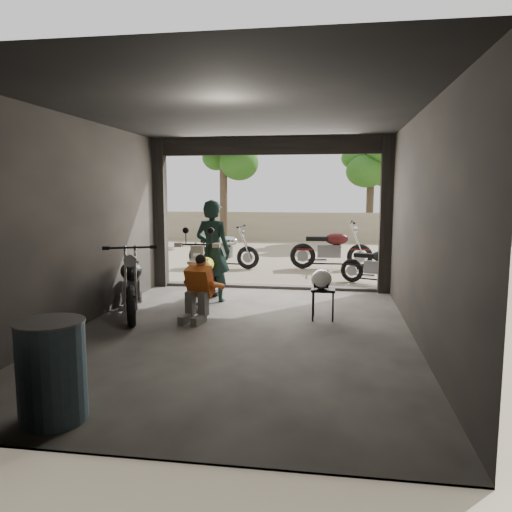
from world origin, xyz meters
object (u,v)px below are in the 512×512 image
(main_bike, at_px, (206,272))
(outside_bike_b, at_px, (331,245))
(outside_bike_a, at_px, (223,247))
(left_bike, at_px, (132,279))
(oil_drum, at_px, (52,373))
(sign_post, at_px, (432,208))
(helmet, at_px, (321,279))
(outside_bike_c, at_px, (378,262))
(stool, at_px, (323,293))
(rider, at_px, (213,251))
(mechanic, at_px, (197,290))

(main_bike, bearing_deg, outside_bike_b, 64.41)
(outside_bike_a, bearing_deg, left_bike, -179.24)
(oil_drum, bearing_deg, sign_post, 52.91)
(helmet, bearing_deg, outside_bike_c, 54.28)
(outside_bike_a, distance_m, outside_bike_b, 2.92)
(main_bike, xyz_separation_m, sign_post, (4.11, 0.87, 1.17))
(stool, distance_m, sign_post, 2.89)
(outside_bike_b, relative_size, oil_drum, 2.04)
(outside_bike_c, relative_size, rider, 0.78)
(outside_bike_a, bearing_deg, stool, -146.43)
(stool, distance_m, oil_drum, 4.67)
(rider, relative_size, helmet, 5.53)
(outside_bike_b, height_order, stool, outside_bike_b)
(main_bike, xyz_separation_m, outside_bike_a, (-0.64, 4.33, -0.02))
(rider, distance_m, mechanic, 1.58)
(outside_bike_c, distance_m, oil_drum, 8.12)
(helmet, xyz_separation_m, oil_drum, (-2.32, -3.97, -0.22))
(mechanic, distance_m, helmet, 2.01)
(left_bike, distance_m, helmet, 3.16)
(outside_bike_a, xyz_separation_m, stool, (2.80, -5.13, -0.13))
(main_bike, xyz_separation_m, rider, (0.06, 0.28, 0.36))
(rider, relative_size, stool, 3.65)
(mechanic, bearing_deg, outside_bike_a, 109.07)
(outside_bike_b, xyz_separation_m, mechanic, (-2.10, -5.85, -0.13))
(rider, bearing_deg, outside_bike_c, -130.47)
(main_bike, xyz_separation_m, oil_drum, (-0.20, -4.83, -0.14))
(left_bike, bearing_deg, helmet, -19.01)
(outside_bike_a, bearing_deg, sign_post, -121.15)
(outside_bike_b, bearing_deg, sign_post, -155.88)
(main_bike, relative_size, rider, 0.95)
(left_bike, distance_m, sign_post, 5.59)
(oil_drum, bearing_deg, main_bike, 87.65)
(rider, bearing_deg, stool, 167.92)
(stool, relative_size, helmet, 1.52)
(helmet, bearing_deg, mechanic, 174.44)
(main_bike, height_order, rider, rider)
(outside_bike_a, xyz_separation_m, outside_bike_b, (2.90, 0.29, 0.06))
(outside_bike_a, distance_m, outside_bike_c, 4.35)
(outside_bike_c, xyz_separation_m, helmet, (-1.17, -3.36, 0.18))
(sign_post, bearing_deg, outside_bike_a, 128.71)
(left_bike, height_order, sign_post, sign_post)
(main_bike, bearing_deg, stool, -19.86)
(outside_bike_c, xyz_separation_m, oil_drum, (-3.50, -7.33, -0.04))
(main_bike, relative_size, mechanic, 1.75)
(oil_drum, bearing_deg, rider, 87.12)
(rider, bearing_deg, main_bike, 93.06)
(stool, xyz_separation_m, oil_drum, (-2.36, -4.03, 0.01))
(rider, bearing_deg, oil_drum, 102.17)
(helmet, height_order, oil_drum, oil_drum)
(outside_bike_a, relative_size, rider, 0.90)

